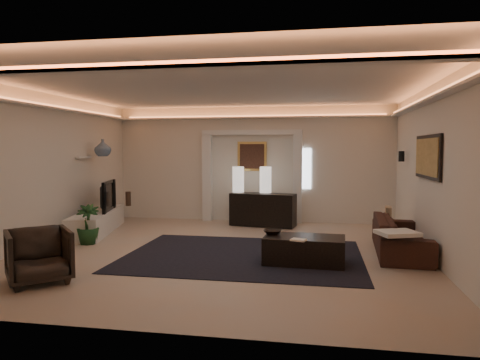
% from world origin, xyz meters
% --- Properties ---
extents(floor, '(7.00, 7.00, 0.00)m').
position_xyz_m(floor, '(0.00, 0.00, 0.00)').
color(floor, '#AD9C8C').
rests_on(floor, ground).
extents(ceiling, '(7.00, 7.00, 0.00)m').
position_xyz_m(ceiling, '(0.00, 0.00, 2.90)').
color(ceiling, white).
rests_on(ceiling, ground).
extents(wall_back, '(7.00, 0.00, 7.00)m').
position_xyz_m(wall_back, '(0.00, 3.50, 1.45)').
color(wall_back, beige).
rests_on(wall_back, ground).
extents(wall_front, '(7.00, 0.00, 7.00)m').
position_xyz_m(wall_front, '(0.00, -3.50, 1.45)').
color(wall_front, beige).
rests_on(wall_front, ground).
extents(wall_left, '(0.00, 7.00, 7.00)m').
position_xyz_m(wall_left, '(-3.50, 0.00, 1.45)').
color(wall_left, beige).
rests_on(wall_left, ground).
extents(wall_right, '(0.00, 7.00, 7.00)m').
position_xyz_m(wall_right, '(3.50, 0.00, 1.45)').
color(wall_right, beige).
rests_on(wall_right, ground).
extents(cove_soffit, '(7.00, 7.00, 0.04)m').
position_xyz_m(cove_soffit, '(0.00, 0.00, 2.62)').
color(cove_soffit, silver).
rests_on(cove_soffit, ceiling).
extents(daylight_slit, '(0.25, 0.03, 1.00)m').
position_xyz_m(daylight_slit, '(1.35, 3.48, 1.35)').
color(daylight_slit, white).
rests_on(daylight_slit, wall_back).
extents(area_rug, '(4.00, 3.00, 0.01)m').
position_xyz_m(area_rug, '(0.40, -0.20, 0.01)').
color(area_rug, black).
rests_on(area_rug, ground).
extents(pilaster_left, '(0.22, 0.20, 2.20)m').
position_xyz_m(pilaster_left, '(-1.15, 3.40, 1.10)').
color(pilaster_left, silver).
rests_on(pilaster_left, ground).
extents(pilaster_right, '(0.22, 0.20, 2.20)m').
position_xyz_m(pilaster_right, '(1.15, 3.40, 1.10)').
color(pilaster_right, silver).
rests_on(pilaster_right, ground).
extents(alcove_header, '(2.52, 0.20, 0.12)m').
position_xyz_m(alcove_header, '(0.00, 3.40, 2.25)').
color(alcove_header, silver).
rests_on(alcove_header, wall_back).
extents(painting_frame, '(0.74, 0.04, 0.74)m').
position_xyz_m(painting_frame, '(0.00, 3.47, 1.65)').
color(painting_frame, tan).
rests_on(painting_frame, wall_back).
extents(painting_canvas, '(0.62, 0.02, 0.62)m').
position_xyz_m(painting_canvas, '(0.00, 3.44, 1.65)').
color(painting_canvas, '#4C2D1E').
rests_on(painting_canvas, wall_back).
extents(art_panel_frame, '(0.04, 1.64, 0.74)m').
position_xyz_m(art_panel_frame, '(3.47, 0.30, 1.70)').
color(art_panel_frame, black).
rests_on(art_panel_frame, wall_right).
extents(art_panel_gold, '(0.02, 1.50, 0.62)m').
position_xyz_m(art_panel_gold, '(3.44, 0.30, 1.70)').
color(art_panel_gold, tan).
rests_on(art_panel_gold, wall_right).
extents(wall_sconce, '(0.12, 0.12, 0.22)m').
position_xyz_m(wall_sconce, '(3.38, 2.20, 1.68)').
color(wall_sconce, black).
rests_on(wall_sconce, wall_right).
extents(wall_niche, '(0.10, 0.55, 0.04)m').
position_xyz_m(wall_niche, '(-3.44, 1.40, 1.65)').
color(wall_niche, silver).
rests_on(wall_niche, wall_left).
extents(console, '(1.59, 0.73, 0.77)m').
position_xyz_m(console, '(0.37, 2.75, 0.40)').
color(console, black).
rests_on(console, ground).
extents(lamp_left, '(0.31, 0.31, 0.62)m').
position_xyz_m(lamp_left, '(-0.27, 2.99, 1.09)').
color(lamp_left, beige).
rests_on(lamp_left, console).
extents(lamp_right, '(0.29, 0.29, 0.62)m').
position_xyz_m(lamp_right, '(0.40, 2.99, 1.09)').
color(lamp_right, silver).
rests_on(lamp_right, console).
extents(media_ledge, '(1.20, 2.63, 0.48)m').
position_xyz_m(media_ledge, '(-3.15, 1.39, 0.23)').
color(media_ledge, silver).
rests_on(media_ledge, ground).
extents(tv, '(1.16, 0.44, 0.67)m').
position_xyz_m(tv, '(-3.03, 1.47, 0.78)').
color(tv, black).
rests_on(tv, media_ledge).
extents(figurine, '(0.16, 0.16, 0.34)m').
position_xyz_m(figurine, '(-2.86, 2.38, 0.64)').
color(figurine, '#483123').
rests_on(figurine, media_ledge).
extents(ginger_jar, '(0.48, 0.48, 0.39)m').
position_xyz_m(ginger_jar, '(-3.15, 1.72, 1.86)').
color(ginger_jar, slate).
rests_on(ginger_jar, wall_niche).
extents(plant, '(0.56, 0.56, 0.76)m').
position_xyz_m(plant, '(-2.72, 0.22, 0.38)').
color(plant, '#1A3D1A').
rests_on(plant, ground).
extents(sofa, '(2.20, 0.97, 0.63)m').
position_xyz_m(sofa, '(3.09, 0.45, 0.31)').
color(sofa, '#483419').
rests_on(sofa, ground).
extents(throw_blanket, '(0.70, 0.64, 0.06)m').
position_xyz_m(throw_blanket, '(2.86, -0.58, 0.55)').
color(throw_blanket, beige).
rests_on(throw_blanket, sofa).
extents(throw_pillow, '(0.14, 0.36, 0.35)m').
position_xyz_m(throw_pillow, '(2.99, 1.24, 0.55)').
color(throw_pillow, '#9E8260').
rests_on(throw_pillow, sofa).
extents(coffee_table, '(1.30, 0.76, 0.47)m').
position_xyz_m(coffee_table, '(1.45, -0.55, 0.20)').
color(coffee_table, black).
rests_on(coffee_table, ground).
extents(bowl, '(0.30, 0.30, 0.07)m').
position_xyz_m(bowl, '(0.93, -0.45, 0.45)').
color(bowl, black).
rests_on(bowl, coffee_table).
extents(magazine, '(0.26, 0.22, 0.03)m').
position_xyz_m(magazine, '(1.37, -0.90, 0.42)').
color(magazine, '#F4DEC1').
rests_on(magazine, coffee_table).
extents(armchair, '(1.13, 1.14, 0.74)m').
position_xyz_m(armchair, '(-2.11, -2.19, 0.37)').
color(armchair, black).
rests_on(armchair, ground).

